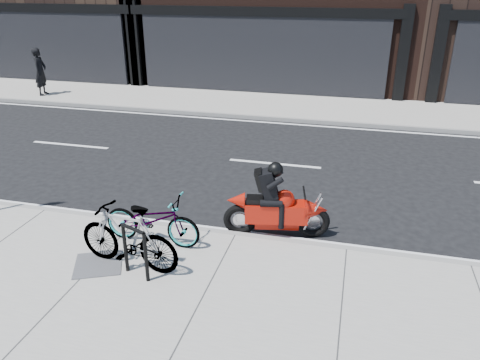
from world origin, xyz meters
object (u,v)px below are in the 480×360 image
(bicycle_rear, at_px, (128,237))
(motorcycle, at_px, (281,207))
(utility_grate, at_px, (98,264))
(bicycle_front, at_px, (152,219))
(pedestrian, at_px, (40,72))
(bike_rack, at_px, (135,248))

(bicycle_rear, distance_m, motorcycle, 2.81)
(bicycle_rear, xyz_separation_m, motorcycle, (2.16, 1.80, -0.07))
(motorcycle, distance_m, utility_grate, 3.34)
(bicycle_rear, bearing_deg, bicycle_front, -177.00)
(bicycle_front, relative_size, pedestrian, 0.96)
(bicycle_front, height_order, bicycle_rear, bicycle_rear)
(bicycle_rear, distance_m, pedestrian, 13.57)
(bicycle_rear, bearing_deg, bike_rack, 52.81)
(motorcycle, bearing_deg, bicycle_front, -165.00)
(motorcycle, xyz_separation_m, pedestrian, (-11.06, 8.45, 0.45))
(bike_rack, height_order, utility_grate, bike_rack)
(bike_rack, bearing_deg, motorcycle, 46.17)
(bicycle_front, xyz_separation_m, utility_grate, (-0.60, -0.88, -0.46))
(utility_grate, bearing_deg, pedestrian, 128.95)
(bicycle_front, height_order, motorcycle, motorcycle)
(bike_rack, distance_m, utility_grate, 0.92)
(bicycle_front, distance_m, bicycle_rear, 0.78)
(pedestrian, height_order, utility_grate, pedestrian)
(pedestrian, xyz_separation_m, utility_grate, (8.36, -10.35, -0.91))
(pedestrian, distance_m, utility_grate, 13.33)
(bicycle_front, xyz_separation_m, pedestrian, (-8.96, 9.46, 0.45))
(pedestrian, bearing_deg, utility_grate, -152.02)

